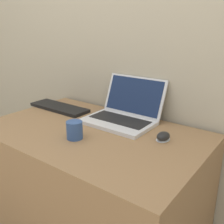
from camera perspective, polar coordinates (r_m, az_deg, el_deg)
name	(u,v)px	position (r m, az deg, el deg)	size (l,w,h in m)	color
wall_back	(135,24)	(1.58, 5.07, 18.59)	(7.00, 0.04, 2.50)	#BCB299
desk	(93,190)	(1.54, -4.17, -16.60)	(1.15, 0.72, 0.73)	#936D47
laptop	(124,112)	(1.48, 2.57, -0.10)	(0.38, 0.34, 0.23)	silver
drink_cup	(74,130)	(1.27, -8.21, -3.81)	(0.08, 0.08, 0.09)	#33518C
computer_mouse	(163,137)	(1.27, 11.09, -5.29)	(0.06, 0.09, 0.04)	white
external_keyboard	(59,107)	(1.73, -11.41, 0.98)	(0.42, 0.14, 0.02)	black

